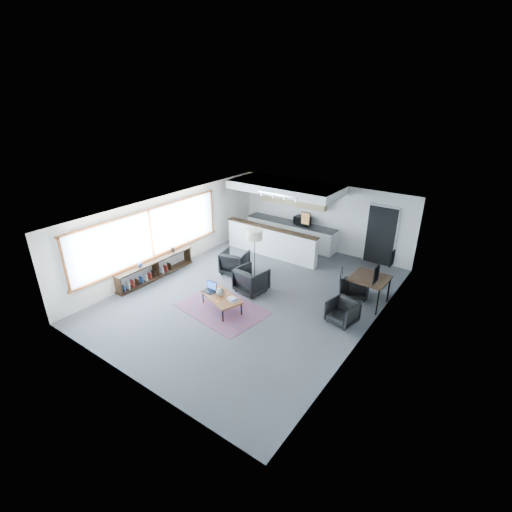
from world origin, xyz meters
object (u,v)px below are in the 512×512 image
Objects in this scene: armchair_right at (251,279)px; dining_chair_near at (342,313)px; microwave at (302,220)px; laptop at (210,288)px; armchair_left at (235,261)px; dining_chair_far at (354,285)px; floor_lamp at (255,236)px; book_stack at (233,299)px; coffee_table at (221,297)px; dining_table at (370,280)px; ceramic_pot at (220,292)px.

dining_chair_near is (2.98, 0.05, -0.13)m from armchair_right.
microwave is (-0.52, 4.05, 0.69)m from armchair_right.
laptop is 0.43× the size of armchair_left.
laptop is 4.30m from dining_chair_far.
microwave is at bearing -75.18° from armchair_right.
dining_chair_near is at bearing 77.59° from dining_chair_far.
floor_lamp is at bearing -83.93° from microwave.
book_stack is at bearing -71.02° from floor_lamp.
book_stack reaches higher than coffee_table.
dining_table is at bearing 36.49° from laptop.
floor_lamp is 3.38m from microwave.
microwave is (-3.70, 2.65, 0.36)m from dining_table.
dining_table is (3.30, 2.71, 0.24)m from ceramic_pot.
dining_chair_far is at bearing 157.59° from dining_table.
dining_chair_near is at bearing 44.42° from coffee_table.
ceramic_pot is at bearing -179.48° from book_stack.
coffee_table is 1.67× the size of armchair_left.
dining_chair_far is at bearing -141.30° from armchair_right.
book_stack is 0.54× the size of microwave.
laptop is 0.36× the size of dining_table.
floor_lamp reaches higher than armchair_left.
dining_chair_far reaches higher than ceramic_pot.
coffee_table is 2.35m from armchair_left.
armchair_right is (0.12, 1.31, -0.10)m from ceramic_pot.
dining_table reaches higher than dining_chair_far.
dining_table is at bearing 60.16° from coffee_table.
armchair_right is at bearing 103.50° from book_stack.
ceramic_pot is (-0.05, 0.02, 0.15)m from coffee_table.
armchair_left reaches higher than book_stack.
dining_chair_near is at bearing 156.40° from armchair_left.
coffee_table is at bearing -81.74° from microwave.
laptop is 0.21× the size of floor_lamp.
armchair_left is 4.48m from dining_table.
laptop is 5.34m from microwave.
book_stack is 1.34m from armchair_right.
dining_chair_far is at bearing -33.92° from microwave.
armchair_left is at bearing -11.26° from dining_chair_far.
book_stack is 0.18× the size of floor_lamp.
book_stack is at bearing -136.70° from dining_table.
armchair_left is 1.40m from floor_lamp.
armchair_right reaches higher than coffee_table.
ceramic_pot is at bearing -82.88° from floor_lamp.
microwave reaches higher than armchair_left.
coffee_table is 4.26m from dining_table.
coffee_table is at bearing 94.12° from armchair_right.
armchair_right is 1.35m from floor_lamp.
ceramic_pot is 5.40m from microwave.
dining_chair_near reaches higher than book_stack.
ceramic_pot is at bearing 92.07° from armchair_right.
ceramic_pot is at bearing -179.29° from coffee_table.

